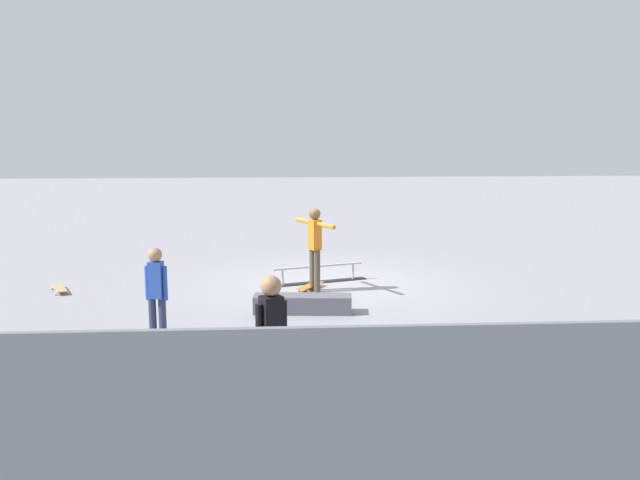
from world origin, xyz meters
The scene contains 9 objects.
ground_plane centered at (0.00, 0.00, 0.00)m, with size 60.00×60.00×0.00m, color gray.
grind_rail centered at (0.26, -0.18, 0.16)m, with size 2.14×0.90×0.38m.
skate_ledge centered at (0.68, 2.17, 0.16)m, with size 1.73×0.42×0.32m, color #595960.
skater_main centered at (0.38, 0.59, 0.98)m, with size 0.74×1.22×1.69m.
skateboard_main centered at (0.46, 0.42, 0.07)m, with size 0.60×0.78×0.09m.
bystander_black_shirt centered at (1.19, 6.69, 0.96)m, with size 0.37×0.27×1.69m.
bystander_blue_shirt centered at (2.92, 3.96, 0.86)m, with size 0.35×0.21×1.52m.
loose_skateboard_natural centered at (5.50, 0.30, 0.07)m, with size 0.51×0.81×0.09m.
back_fence centered at (0.00, 9.38, 0.96)m, with size 24.00×0.06×1.92m, color slate.
Camera 1 is at (1.12, 13.93, 3.30)m, focal length 38.28 mm.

